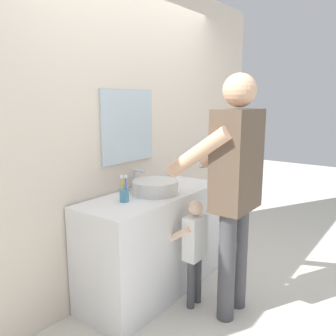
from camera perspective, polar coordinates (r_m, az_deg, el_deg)
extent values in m
plane|color=silver|center=(3.06, 2.41, -20.76)|extent=(14.00, 14.00, 0.00)
cube|color=beige|center=(3.00, -7.26, 5.97)|extent=(4.40, 0.08, 2.70)
cube|color=silver|center=(2.96, -6.55, 6.83)|extent=(0.61, 0.02, 0.60)
cube|color=white|center=(3.02, -2.34, -12.02)|extent=(1.36, 0.54, 0.86)
cylinder|color=silver|center=(2.85, -2.10, -3.13)|extent=(0.38, 0.38, 0.11)
cylinder|color=#B1B1AD|center=(2.85, -2.10, -3.02)|extent=(0.31, 0.31, 0.09)
cylinder|color=#B7BABF|center=(2.99, -5.68, -1.80)|extent=(0.03, 0.03, 0.18)
cylinder|color=#B7BABF|center=(2.94, -4.85, -0.44)|extent=(0.02, 0.12, 0.02)
cylinder|color=#B7BABF|center=(2.96, -6.57, -3.27)|extent=(0.04, 0.04, 0.05)
cylinder|color=#B7BABF|center=(3.06, -4.78, -2.76)|extent=(0.04, 0.04, 0.05)
cylinder|color=#4C8EB2|center=(2.65, -7.19, -4.51)|extent=(0.07, 0.07, 0.09)
cylinder|color=blue|center=(2.63, -6.88, -3.42)|extent=(0.03, 0.02, 0.17)
cube|color=white|center=(2.61, -6.93, -1.40)|extent=(0.01, 0.02, 0.02)
cylinder|color=yellow|center=(2.63, -7.55, -3.40)|extent=(0.03, 0.02, 0.17)
cube|color=white|center=(2.61, -7.60, -1.38)|extent=(0.01, 0.02, 0.02)
cylinder|color=#47474C|center=(2.87, 3.77, -18.47)|extent=(0.06, 0.06, 0.40)
cylinder|color=#47474C|center=(2.94, 4.88, -17.68)|extent=(0.06, 0.06, 0.40)
cube|color=white|center=(2.74, 4.45, -11.27)|extent=(0.20, 0.11, 0.35)
sphere|color=beige|center=(2.66, 4.53, -6.50)|extent=(0.11, 0.11, 0.11)
cylinder|color=beige|center=(2.69, 1.53, -10.97)|extent=(0.05, 0.24, 0.19)
cylinder|color=beige|center=(2.86, 4.08, -9.64)|extent=(0.05, 0.24, 0.19)
cylinder|color=#47474C|center=(2.68, 9.60, -15.67)|extent=(0.13, 0.13, 0.83)
cylinder|color=#47474C|center=(2.84, 11.56, -14.05)|extent=(0.13, 0.13, 0.83)
cube|color=brown|center=(2.52, 11.23, 1.24)|extent=(0.41, 0.23, 0.72)
sphere|color=#D8A884|center=(2.49, 11.66, 12.38)|extent=(0.23, 0.23, 0.23)
cylinder|color=#D8A884|center=(2.40, 4.86, 2.46)|extent=(0.10, 0.50, 0.39)
cylinder|color=#D8A884|center=(2.80, 9.79, 3.55)|extent=(0.10, 0.50, 0.39)
cylinder|color=green|center=(2.92, 6.36, 0.17)|extent=(0.01, 0.14, 0.03)
cube|color=white|center=(2.95, 5.11, 0.57)|extent=(0.01, 0.02, 0.02)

